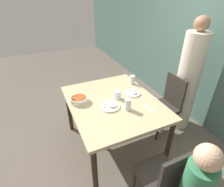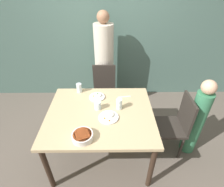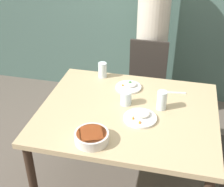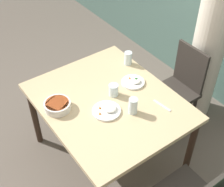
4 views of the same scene
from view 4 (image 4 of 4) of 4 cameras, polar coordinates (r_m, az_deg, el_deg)
The scene contains 11 objects.
ground_plane at distance 3.22m, azimuth -0.59°, elevation -11.25°, with size 10.00×10.00×0.00m, color #60564C.
dining_table at distance 2.70m, azimuth -0.69°, elevation -2.48°, with size 1.29×1.07×0.77m.
chair_adult_spot at distance 3.26m, azimuth 12.25°, elevation 1.29°, with size 0.40×0.40×0.92m.
person_adult at distance 3.31m, azimuth 17.07°, elevation 7.36°, with size 0.33×0.33×1.71m.
bowl_curry at distance 2.58m, azimuth -9.94°, elevation -2.17°, with size 0.22×0.22×0.07m.
plate_rice_adult at distance 2.54m, azimuth -0.88°, elevation -3.07°, with size 0.23×0.23×0.05m.
plate_rice_child at distance 2.81m, azimuth 3.94°, elevation 2.14°, with size 0.21×0.21×0.05m.
glass_water_tall at distance 2.50m, azimuth 3.88°, elevation -2.27°, with size 0.07×0.07×0.14m.
glass_water_short at distance 3.01m, azimuth 2.96°, elevation 6.46°, with size 0.07×0.07×0.13m.
glass_water_center at distance 2.66m, azimuth 0.28°, elevation 0.65°, with size 0.08×0.08×0.11m.
fork_steel at distance 2.62m, azimuth 9.13°, elevation -2.19°, with size 0.18×0.04×0.01m.
Camera 4 is at (1.59, -1.10, 2.57)m, focal length 50.00 mm.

